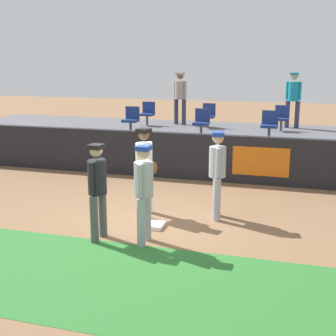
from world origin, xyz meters
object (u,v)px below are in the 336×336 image
(first_base, at_px, (154,225))
(spectator_capped, at_px, (293,96))
(seat_back_left, at_px, (148,112))
(seat_back_right, at_px, (282,117))
(player_runner_visitor, at_px, (144,188))
(player_umpire, at_px, (97,185))
(seat_front_left, at_px, (131,118))
(spectator_hooded, at_px, (180,95))
(player_fielder_home, at_px, (145,166))
(seat_front_right, at_px, (270,123))
(seat_back_center, at_px, (208,114))
(seat_front_center, at_px, (202,121))
(player_coach_visitor, at_px, (217,169))

(first_base, bearing_deg, spectator_capped, 73.72)
(seat_back_left, height_order, spectator_capped, spectator_capped)
(seat_back_right, bearing_deg, first_base, -105.89)
(player_runner_visitor, relative_size, player_umpire, 1.00)
(seat_front_left, bearing_deg, player_umpire, -74.40)
(player_umpire, bearing_deg, spectator_capped, 164.88)
(spectator_hooded, bearing_deg, seat_front_left, 85.47)
(player_fielder_home, height_order, seat_front_right, player_fielder_home)
(first_base, distance_m, seat_back_center, 7.37)
(player_fielder_home, distance_m, seat_front_center, 4.75)
(player_coach_visitor, distance_m, spectator_capped, 7.36)
(first_base, xyz_separation_m, seat_front_right, (1.80, 5.42, 1.44))
(player_umpire, relative_size, spectator_capped, 0.96)
(first_base, distance_m, player_coach_visitor, 1.76)
(player_coach_visitor, bearing_deg, spectator_hooded, -171.63)
(player_coach_visitor, height_order, seat_back_center, same)
(seat_back_right, bearing_deg, seat_front_right, -97.95)
(first_base, bearing_deg, seat_back_right, 74.11)
(spectator_hooded, bearing_deg, spectator_capped, -158.69)
(player_umpire, relative_size, spectator_hooded, 0.97)
(player_runner_visitor, distance_m, spectator_capped, 9.26)
(seat_front_right, relative_size, spectator_hooded, 0.45)
(player_umpire, relative_size, seat_front_right, 2.15)
(seat_back_right, bearing_deg, spectator_hooded, 170.57)
(seat_front_center, height_order, seat_front_right, same)
(player_fielder_home, bearing_deg, player_umpire, 2.28)
(player_fielder_home, xyz_separation_m, player_coach_visitor, (1.53, 0.22, -0.02))
(spectator_capped, bearing_deg, seat_back_left, 17.88)
(player_umpire, xyz_separation_m, seat_front_center, (0.55, 6.32, 0.43))
(spectator_capped, bearing_deg, player_fielder_home, 77.26)
(seat_back_right, distance_m, spectator_hooded, 3.73)
(seat_back_center, bearing_deg, spectator_hooded, 152.80)
(player_coach_visitor, bearing_deg, seat_back_left, -162.34)
(player_umpire, height_order, seat_front_left, seat_front_left)
(player_runner_visitor, bearing_deg, seat_back_right, 166.55)
(first_base, distance_m, player_fielder_home, 1.33)
(first_base, relative_size, seat_front_left, 0.48)
(player_fielder_home, distance_m, spectator_capped, 7.97)
(seat_back_left, bearing_deg, seat_front_right, -22.18)
(seat_back_right, relative_size, seat_front_right, 1.00)
(seat_back_left, relative_size, spectator_capped, 0.45)
(player_umpire, bearing_deg, seat_back_right, 164.90)
(seat_back_right, height_order, seat_front_left, same)
(spectator_capped, bearing_deg, player_coach_visitor, 87.97)
(player_fielder_home, distance_m, seat_front_right, 5.24)
(seat_front_left, xyz_separation_m, spectator_capped, (4.91, 2.67, 0.62))
(first_base, height_order, player_coach_visitor, player_coach_visitor)
(seat_front_left, relative_size, spectator_capped, 0.45)
(player_umpire, relative_size, seat_back_right, 2.15)
(player_umpire, height_order, seat_back_center, seat_back_center)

